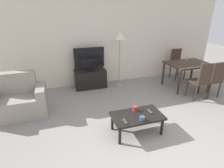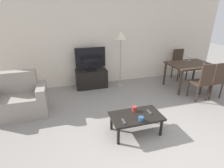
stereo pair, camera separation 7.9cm
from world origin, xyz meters
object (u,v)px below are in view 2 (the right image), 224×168
Objects in this scene: dining_chair_near at (203,80)px; remote_primary at (124,121)px; wine_glass_center at (190,57)px; floor_lamp at (121,39)px; armchair at (21,100)px; dining_chair_far at (179,63)px; dining_table at (190,67)px; tv_stand at (91,78)px; wine_glass_left at (205,60)px; tv at (91,59)px; cup_colored_far at (141,119)px; cup_white_near at (134,109)px; coffee_table at (136,117)px; dining_chair_near_right at (216,79)px; remote_secondary at (149,112)px.

dining_chair_near is 6.38× the size of remote_primary.
wine_glass_center is at bearing 34.73° from remote_primary.
floor_lamp is at bearing 139.08° from dining_chair_near.
dining_chair_near reaches higher than wine_glass_center.
dining_chair_far is at bearing 11.59° from armchair.
armchair is 7.23× the size of remote_primary.
dining_chair_far is at bearing 74.61° from dining_table.
armchair is at bearing -149.12° from tv_stand.
wine_glass_left is (0.34, -0.14, 0.19)m from dining_table.
tv is 2.56m from cup_colored_far.
dining_chair_far is 3.22m from cup_white_near.
tv is 0.92× the size of coffee_table.
armchair reaches higher than wine_glass_left.
wine_glass_center is at bearing 38.49° from cup_colored_far.
tv is 9.07× the size of cup_white_near.
dining_chair_near_right is at bearing -34.70° from floor_lamp.
cup_white_near is at bearing -139.65° from dining_chair_far.
wine_glass_center is at bearing -92.29° from dining_chair_far.
cup_colored_far is (-0.26, -0.20, 0.03)m from remote_secondary.
wine_glass_left is at bearing 30.20° from cup_colored_far.
cup_white_near is (-2.45, -2.08, -0.11)m from dining_chair_far.
cup_white_near is 2.96m from wine_glass_center.
cup_white_near is at bearing -166.47° from dining_chair_near_right.
wine_glass_center is (0.19, 0.29, 0.19)m from dining_table.
dining_chair_near is 1.55m from dining_chair_far.
cup_white_near is (0.42, -2.17, -0.44)m from tv.
dining_chair_far is 2.22m from floor_lamp.
dining_table is 2.09m from floor_lamp.
armchair reaches higher than cup_colored_far.
floor_lamp is (-1.63, 1.41, 0.86)m from dining_chair_near.
tv is 5.60× the size of remote_primary.
floor_lamp is (-2.04, 1.41, 0.86)m from dining_chair_near_right.
dining_chair_near is (4.17, -0.55, 0.20)m from armchair.
wine_glass_left is 1.00× the size of wine_glass_center.
armchair is 1.29× the size of tv.
tv is 2.90m from wine_glass_center.
dining_chair_near_right reaches higher than armchair.
armchair is at bearing -149.18° from tv.
wine_glass_left is at bearing 24.78° from cup_white_near.
coffee_table is 2.43m from floor_lamp.
remote_primary is at bearing -139.50° from dining_chair_far.
tv reaches higher than tv_stand.
tv is at bearing 92.65° from remote_primary.
dining_chair_far reaches higher than remote_secondary.
remote_secondary is 1.62× the size of cup_white_near.
armchair reaches higher than remote_secondary.
remote_primary is at bearing -153.11° from wine_glass_left.
tv_stand is 9.70× the size of cup_colored_far.
coffee_table is at bearing -146.88° from dining_table.
dining_chair_near is 6.55× the size of wine_glass_center.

